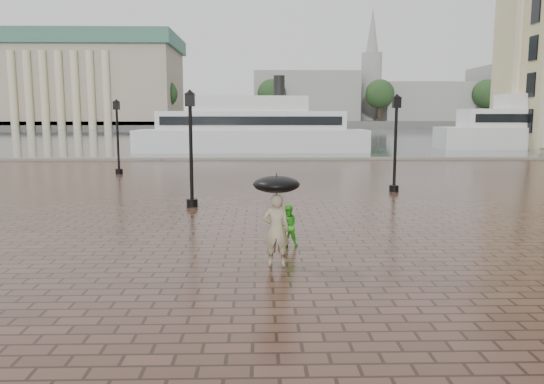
{
  "coord_description": "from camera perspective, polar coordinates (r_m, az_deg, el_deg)",
  "views": [
    {
      "loc": [
        -3.32,
        -10.63,
        3.56
      ],
      "look_at": [
        -2.98,
        4.27,
        1.4
      ],
      "focal_mm": 35.0,
      "sensor_mm": 36.0,
      "label": 1
    }
  ],
  "objects": [
    {
      "name": "distant_skyline",
      "position": [
        168.77,
        16.72,
        9.9
      ],
      "size": [
        102.5,
        22.0,
        33.0
      ],
      "color": "gray",
      "rests_on": "ground"
    },
    {
      "name": "far_trees",
      "position": [
        148.78,
        -0.01,
        10.49
      ],
      "size": [
        188.0,
        8.0,
        13.5
      ],
      "color": "#2D2119",
      "rests_on": "ground"
    },
    {
      "name": "street_lamps",
      "position": [
        26.04,
        -5.02,
        5.5
      ],
      "size": [
        15.44,
        12.44,
        4.4
      ],
      "color": "black",
      "rests_on": "ground"
    },
    {
      "name": "museum",
      "position": [
        163.94,
        -20.07,
        11.37
      ],
      "size": [
        57.0,
        32.5,
        26.0
      ],
      "color": "gray",
      "rests_on": "ground"
    },
    {
      "name": "far_shore",
      "position": [
        170.68,
        -0.18,
        7.38
      ],
      "size": [
        300.0,
        60.0,
        2.0
      ],
      "primitive_type": "cube",
      "color": "#4C4C47",
      "rests_on": "ground"
    },
    {
      "name": "adult_pedestrian",
      "position": [
        12.57,
        0.48,
        -4.12
      ],
      "size": [
        0.69,
        0.5,
        1.74
      ],
      "primitive_type": "imported",
      "rotation": [
        0.0,
        0.0,
        3.0
      ],
      "color": "tan",
      "rests_on": "ground"
    },
    {
      "name": "harbour_water",
      "position": [
        102.74,
        0.56,
        6.25
      ],
      "size": [
        240.0,
        240.0,
        0.0
      ],
      "primitive_type": "plane",
      "color": "#475156",
      "rests_on": "ground"
    },
    {
      "name": "ground",
      "position": [
        11.69,
        15.5,
        -9.79
      ],
      "size": [
        300.0,
        300.0,
        0.0
      ],
      "primitive_type": "plane",
      "color": "#3C251B",
      "rests_on": "ground"
    },
    {
      "name": "quay_edge",
      "position": [
        42.9,
        3.15,
        3.47
      ],
      "size": [
        80.0,
        0.6,
        0.3
      ],
      "primitive_type": "cube",
      "color": "slate",
      "rests_on": "ground"
    },
    {
      "name": "child_pedestrian",
      "position": [
        14.47,
        1.71,
        -3.66
      ],
      "size": [
        0.63,
        0.54,
        1.15
      ],
      "primitive_type": "imported",
      "rotation": [
        0.0,
        0.0,
        3.34
      ],
      "color": "green",
      "rests_on": "ground"
    },
    {
      "name": "umbrella",
      "position": [
        12.38,
        0.48,
        0.82
      ],
      "size": [
        1.1,
        1.1,
        1.15
      ],
      "color": "black",
      "rests_on": "ground"
    },
    {
      "name": "ferry_near",
      "position": [
        52.41,
        -2.2,
        6.77
      ],
      "size": [
        22.54,
        5.46,
        7.39
      ],
      "rotation": [
        0.0,
        0.0,
        -0.0
      ],
      "color": "silver",
      "rests_on": "ground"
    }
  ]
}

